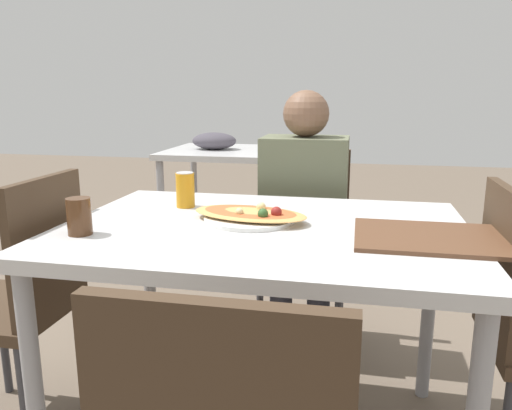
# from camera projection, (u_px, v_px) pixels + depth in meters

# --- Properties ---
(dining_table) EXTENTS (1.24, 0.89, 0.77)m
(dining_table) POSITION_uv_depth(u_px,v_px,m) (264.00, 248.00, 1.56)
(dining_table) COLOR silver
(dining_table) RESTS_ON ground_plane
(chair_far_seated) EXTENTS (0.40, 0.40, 0.91)m
(chair_far_seated) POSITION_uv_depth(u_px,v_px,m) (306.00, 236.00, 2.33)
(chair_far_seated) COLOR #3F2D1E
(chair_far_seated) RESTS_ON ground_plane
(chair_side_left) EXTENTS (0.40, 0.40, 0.91)m
(chair_side_left) POSITION_uv_depth(u_px,v_px,m) (22.00, 293.00, 1.67)
(chair_side_left) COLOR #3F2D1E
(chair_side_left) RESTS_ON ground_plane
(person_seated) EXTENTS (0.37, 0.28, 1.18)m
(person_seated) POSITION_uv_depth(u_px,v_px,m) (304.00, 203.00, 2.18)
(person_seated) COLOR #2D2D38
(person_seated) RESTS_ON ground_plane
(pizza_main) EXTENTS (0.41, 0.29, 0.06)m
(pizza_main) POSITION_uv_depth(u_px,v_px,m) (250.00, 215.00, 1.59)
(pizza_main) COLOR white
(pizza_main) RESTS_ON dining_table
(soda_can) EXTENTS (0.07, 0.07, 0.12)m
(soda_can) POSITION_uv_depth(u_px,v_px,m) (185.00, 190.00, 1.78)
(soda_can) COLOR orange
(soda_can) RESTS_ON dining_table
(drink_glass) EXTENTS (0.07, 0.07, 0.11)m
(drink_glass) POSITION_uv_depth(u_px,v_px,m) (79.00, 216.00, 1.43)
(drink_glass) COLOR #4C2D19
(drink_glass) RESTS_ON dining_table
(serving_tray) EXTENTS (0.40, 0.32, 0.01)m
(serving_tray) POSITION_uv_depth(u_px,v_px,m) (428.00, 237.00, 1.39)
(serving_tray) COLOR brown
(serving_tray) RESTS_ON dining_table
(background_table) EXTENTS (1.10, 0.80, 0.89)m
(background_table) POSITION_uv_depth(u_px,v_px,m) (239.00, 158.00, 3.57)
(background_table) COLOR silver
(background_table) RESTS_ON ground_plane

